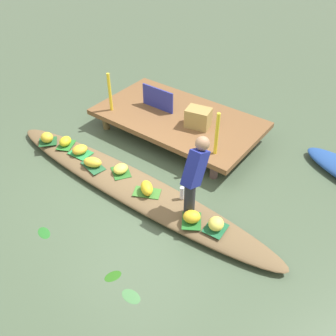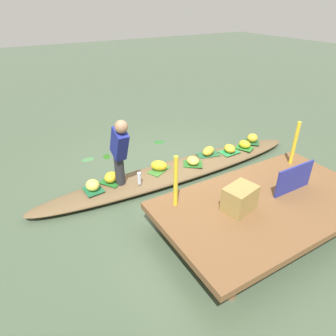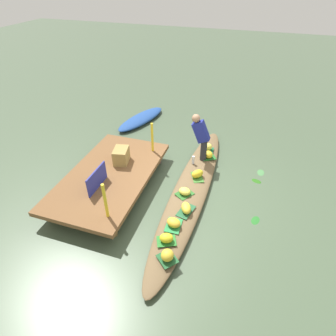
# 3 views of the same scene
# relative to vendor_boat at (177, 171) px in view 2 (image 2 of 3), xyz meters

# --- Properties ---
(canal_water) EXTENTS (40.00, 40.00, 0.00)m
(canal_water) POSITION_rel_vendor_boat_xyz_m (0.00, 0.00, -0.09)
(canal_water) COLOR #45573F
(canal_water) RESTS_ON ground
(dock_platform) EXTENTS (3.20, 1.80, 0.40)m
(dock_platform) POSITION_rel_vendor_boat_xyz_m (-0.38, 1.84, 0.25)
(dock_platform) COLOR brown
(dock_platform) RESTS_ON ground
(vendor_boat) EXTENTS (5.48, 0.81, 0.19)m
(vendor_boat) POSITION_rel_vendor_boat_xyz_m (0.00, 0.00, 0.00)
(vendor_boat) COLOR brown
(vendor_boat) RESTS_ON ground
(leaf_mat_0) EXTENTS (0.46, 0.43, 0.01)m
(leaf_mat_0) POSITION_rel_vendor_boat_xyz_m (-0.29, 0.08, 0.10)
(leaf_mat_0) COLOR #296425
(leaf_mat_0) RESTS_ON vendor_boat
(banana_bunch_0) EXTENTS (0.25, 0.29, 0.15)m
(banana_bunch_0) POSITION_rel_vendor_boat_xyz_m (-0.29, 0.08, 0.17)
(banana_bunch_0) COLOR #EADB4D
(banana_bunch_0) RESTS_ON vendor_boat
(leaf_mat_1) EXTENTS (0.43, 0.43, 0.01)m
(leaf_mat_1) POSITION_rel_vendor_boat_xyz_m (-1.99, -0.08, 0.10)
(leaf_mat_1) COLOR #1F542A
(leaf_mat_1) RESTS_ON vendor_boat
(banana_bunch_1) EXTENTS (0.25, 0.24, 0.19)m
(banana_bunch_1) POSITION_rel_vendor_boat_xyz_m (-1.99, -0.08, 0.19)
(banana_bunch_1) COLOR gold
(banana_bunch_1) RESTS_ON vendor_boat
(leaf_mat_2) EXTENTS (0.31, 0.34, 0.01)m
(leaf_mat_2) POSITION_rel_vendor_boat_xyz_m (1.62, -0.04, 0.10)
(leaf_mat_2) COLOR #1C5F37
(leaf_mat_2) RESTS_ON vendor_boat
(banana_bunch_2) EXTENTS (0.25, 0.26, 0.19)m
(banana_bunch_2) POSITION_rel_vendor_boat_xyz_m (1.62, -0.04, 0.19)
(banana_bunch_2) COLOR #F0DE58
(banana_bunch_2) RESTS_ON vendor_boat
(leaf_mat_3) EXTENTS (0.48, 0.40, 0.01)m
(leaf_mat_3) POSITION_rel_vendor_boat_xyz_m (0.37, -0.05, 0.10)
(leaf_mat_3) COLOR #3B762C
(leaf_mat_3) RESTS_ON vendor_boat
(banana_bunch_3) EXTENTS (0.35, 0.33, 0.19)m
(banana_bunch_3) POSITION_rel_vendor_boat_xyz_m (0.37, -0.05, 0.19)
(banana_bunch_3) COLOR yellow
(banana_bunch_3) RESTS_ON vendor_boat
(leaf_mat_4) EXTENTS (0.40, 0.30, 0.01)m
(leaf_mat_4) POSITION_rel_vendor_boat_xyz_m (-1.24, 0.04, 0.10)
(leaf_mat_4) COLOR #288642
(leaf_mat_4) RESTS_ON vendor_boat
(banana_bunch_4) EXTENTS (0.29, 0.33, 0.16)m
(banana_bunch_4) POSITION_rel_vendor_boat_xyz_m (-1.24, 0.04, 0.18)
(banana_bunch_4) COLOR gold
(banana_bunch_4) RESTS_ON vendor_boat
(leaf_mat_5) EXTENTS (0.42, 0.45, 0.01)m
(leaf_mat_5) POSITION_rel_vendor_boat_xyz_m (1.27, -0.12, 0.10)
(leaf_mat_5) COLOR #216726
(leaf_mat_5) RESTS_ON vendor_boat
(banana_bunch_5) EXTENTS (0.33, 0.32, 0.18)m
(banana_bunch_5) POSITION_rel_vendor_boat_xyz_m (1.27, -0.12, 0.19)
(banana_bunch_5) COLOR gold
(banana_bunch_5) RESTS_ON vendor_boat
(leaf_mat_6) EXTENTS (0.49, 0.34, 0.01)m
(leaf_mat_6) POSITION_rel_vendor_boat_xyz_m (-0.79, -0.08, 0.10)
(leaf_mat_6) COLOR #245A34
(leaf_mat_6) RESTS_ON vendor_boat
(banana_bunch_6) EXTENTS (0.37, 0.30, 0.17)m
(banana_bunch_6) POSITION_rel_vendor_boat_xyz_m (-0.79, -0.08, 0.18)
(banana_bunch_6) COLOR gold
(banana_bunch_6) RESTS_ON vendor_boat
(leaf_mat_7) EXTENTS (0.38, 0.42, 0.01)m
(leaf_mat_7) POSITION_rel_vendor_boat_xyz_m (-1.63, 0.05, 0.10)
(leaf_mat_7) COLOR #28762B
(leaf_mat_7) RESTS_ON vendor_boat
(banana_bunch_7) EXTENTS (0.25, 0.29, 0.17)m
(banana_bunch_7) POSITION_rel_vendor_boat_xyz_m (-1.63, 0.05, 0.18)
(banana_bunch_7) COLOR gold
(banana_bunch_7) RESTS_ON vendor_boat
(vendor_person) EXTENTS (0.20, 0.48, 1.22)m
(vendor_person) POSITION_rel_vendor_boat_xyz_m (1.15, 0.09, 0.79)
(vendor_person) COLOR #28282D
(vendor_person) RESTS_ON vendor_boat
(water_bottle) EXTENTS (0.06, 0.06, 0.22)m
(water_bottle) POSITION_rel_vendor_boat_xyz_m (0.88, 0.18, 0.20)
(water_bottle) COLOR silver
(water_bottle) RESTS_ON vendor_boat
(market_banner) EXTENTS (0.73, 0.03, 0.44)m
(market_banner) POSITION_rel_vendor_boat_xyz_m (-0.88, 1.84, 0.53)
(market_banner) COLOR navy
(market_banner) RESTS_ON dock_platform
(railing_post_west) EXTENTS (0.06, 0.06, 0.77)m
(railing_post_west) POSITION_rel_vendor_boat_xyz_m (-1.58, 1.24, 0.70)
(railing_post_west) COLOR yellow
(railing_post_west) RESTS_ON dock_platform
(railing_post_east) EXTENTS (0.06, 0.06, 0.77)m
(railing_post_east) POSITION_rel_vendor_boat_xyz_m (0.82, 1.24, 0.70)
(railing_post_east) COLOR yellow
(railing_post_east) RESTS_ON dock_platform
(produce_crate) EXTENTS (0.50, 0.41, 0.36)m
(produce_crate) POSITION_rel_vendor_boat_xyz_m (0.12, 1.77, 0.49)
(produce_crate) COLOR #9D8145
(produce_crate) RESTS_ON dock_platform
(drifting_plant_0) EXTENTS (0.29, 0.22, 0.01)m
(drifting_plant_0) POSITION_rel_vendor_boat_xyz_m (-0.42, -1.47, -0.09)
(drifting_plant_0) COLOR #236824
(drifting_plant_0) RESTS_ON ground
(drifting_plant_1) EXTENTS (0.22, 0.27, 0.01)m
(drifting_plant_1) POSITION_rel_vendor_boat_xyz_m (0.90, -1.40, -0.09)
(drifting_plant_1) COLOR #255D16
(drifting_plant_1) RESTS_ON ground
(drifting_plant_2) EXTENTS (0.28, 0.18, 0.01)m
(drifting_plant_2) POSITION_rel_vendor_boat_xyz_m (1.29, -1.48, -0.09)
(drifting_plant_2) COLOR #427842
(drifting_plant_2) RESTS_ON ground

